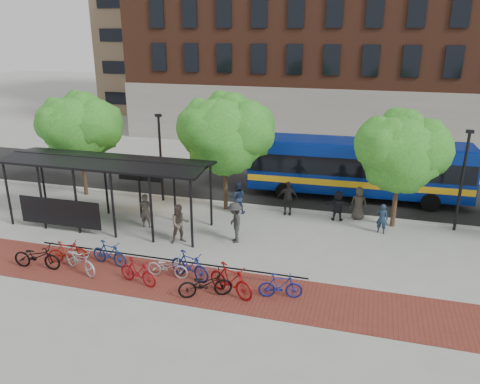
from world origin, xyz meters
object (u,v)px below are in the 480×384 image
(tree_c, at_px, (403,149))
(pedestrian_1, at_px, (146,211))
(bus, at_px, (357,165))
(pedestrian_7, at_px, (382,218))
(bike_7, at_px, (190,265))
(bike_11, at_px, (280,286))
(pedestrian_5, at_px, (338,206))
(lamp_post_right, at_px, (462,178))
(bike_1, at_px, (67,252))
(bike_6, at_px, (167,267))
(bike_2, at_px, (80,260))
(pedestrian_8, at_px, (180,224))
(bike_0, at_px, (37,256))
(bus_shelter, at_px, (105,169))
(pedestrian_9, at_px, (235,222))
(bike_8, at_px, (205,284))
(tree_b, at_px, (227,131))
(pedestrian_4, at_px, (288,198))
(bike_9, at_px, (231,280))
(lamp_post_left, at_px, (161,155))
(bike_5, at_px, (138,272))
(pedestrian_2, at_px, (238,198))
(tree_a, at_px, (81,126))
(pedestrian_6, at_px, (359,203))
(bike_3, at_px, (109,253))

(tree_c, height_order, pedestrian_1, tree_c)
(bus, xyz_separation_m, pedestrian_7, (1.51, -5.05, -1.21))
(bike_7, distance_m, bike_11, 3.83)
(pedestrian_5, bearing_deg, lamp_post_right, -177.37)
(bike_1, relative_size, bike_6, 0.94)
(bike_2, relative_size, pedestrian_5, 1.30)
(pedestrian_8, bearing_deg, bike_0, -176.06)
(pedestrian_7, bearing_deg, bike_11, 73.63)
(bus_shelter, relative_size, lamp_post_right, 2.07)
(bus, bearing_deg, pedestrian_9, -124.79)
(tree_c, relative_size, bike_0, 2.81)
(bike_8, relative_size, bike_11, 1.22)
(bike_8, bearing_deg, lamp_post_right, -71.96)
(tree_b, height_order, bike_11, tree_b)
(bike_11, bearing_deg, bus, -21.94)
(bike_0, distance_m, pedestrian_4, 12.75)
(bus_shelter, distance_m, pedestrian_1, 2.92)
(bike_0, relative_size, bike_9, 1.01)
(bus, distance_m, bike_2, 16.49)
(tree_c, xyz_separation_m, bike_1, (-13.76, -8.04, -3.56))
(lamp_post_right, xyz_separation_m, pedestrian_1, (-15.12, -3.90, -1.85))
(bus_shelter, xyz_separation_m, bike_6, (5.17, -4.23, -2.54))
(lamp_post_left, distance_m, bike_5, 9.91)
(bike_5, relative_size, pedestrian_9, 0.91)
(pedestrian_2, bearing_deg, pedestrian_9, 89.81)
(tree_a, distance_m, bike_11, 16.45)
(bike_7, relative_size, pedestrian_6, 1.09)
(lamp_post_right, height_order, bike_7, lamp_post_right)
(pedestrian_1, bearing_deg, tree_b, -138.61)
(bus, relative_size, bike_0, 6.09)
(bus_shelter, relative_size, bike_1, 6.42)
(bike_2, xyz_separation_m, pedestrian_1, (0.50, 5.00, 0.34))
(tree_c, height_order, bike_1, tree_c)
(lamp_post_left, height_order, bike_7, lamp_post_left)
(bike_7, xyz_separation_m, pedestrian_4, (2.53, 8.03, 0.35))
(bike_1, height_order, bike_5, bike_5)
(bike_6, relative_size, pedestrian_9, 0.89)
(bike_5, bearing_deg, bike_2, 99.74)
(tree_b, xyz_separation_m, pedestrian_5, (6.10, -0.05, -3.64))
(tree_c, bearing_deg, bike_6, -138.30)
(tree_a, xyz_separation_m, bike_11, (13.67, -8.35, -3.74))
(bike_8, bearing_deg, lamp_post_left, 8.03)
(lamp_post_right, bearing_deg, pedestrian_2, -176.40)
(bike_9, relative_size, bike_11, 1.26)
(bike_8, bearing_deg, bike_2, 61.19)
(bike_2, relative_size, bike_8, 1.05)
(bus, relative_size, bike_7, 6.58)
(pedestrian_6, bearing_deg, pedestrian_9, 27.37)
(bike_8, height_order, pedestrian_5, pedestrian_5)
(bike_3, bearing_deg, bike_7, -81.43)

